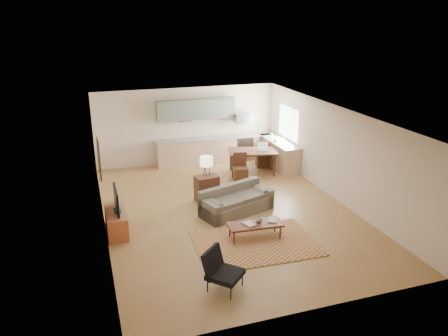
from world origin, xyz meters
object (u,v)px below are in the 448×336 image
object	(u,v)px
sofa	(237,200)
armchair	(225,271)
tv_credenza	(116,222)
console_table	(207,188)
dining_table	(252,162)
coffee_table	(255,231)

from	to	relation	value
sofa	armchair	distance (m)	3.51
tv_credenza	console_table	bearing A→B (deg)	23.89
sofa	tv_credenza	distance (m)	3.21
console_table	dining_table	size ratio (longest dim) A/B	0.47
dining_table	console_table	bearing A→B (deg)	-127.00
coffee_table	console_table	bearing A→B (deg)	104.55
armchair	tv_credenza	world-z (taller)	armchair
coffee_table	tv_credenza	size ratio (longest dim) A/B	1.06
sofa	dining_table	size ratio (longest dim) A/B	1.31
coffee_table	armchair	xyz separation A→B (m)	(-1.33, -1.72, 0.21)
coffee_table	console_table	distance (m)	2.58
sofa	console_table	xyz separation A→B (m)	(-0.55, 1.03, 0.01)
armchair	tv_credenza	distance (m)	3.57
armchair	dining_table	size ratio (longest dim) A/B	0.51
tv_credenza	dining_table	xyz separation A→B (m)	(4.75, 2.90, 0.12)
armchair	dining_table	distance (m)	6.66
tv_credenza	sofa	bearing A→B (deg)	2.56
armchair	console_table	xyz separation A→B (m)	(0.85, 4.26, -0.03)
tv_credenza	console_table	size ratio (longest dim) A/B	1.65
sofa	console_table	bearing A→B (deg)	99.55
coffee_table	dining_table	size ratio (longest dim) A/B	0.83
sofa	dining_table	distance (m)	3.16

